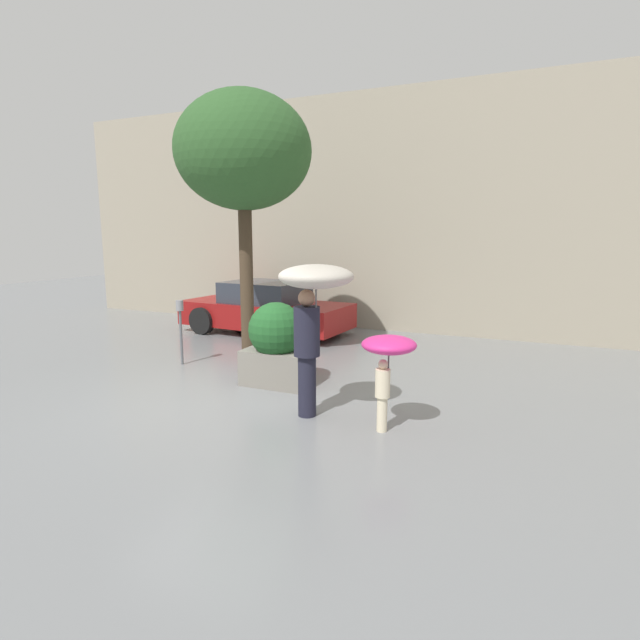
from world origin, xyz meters
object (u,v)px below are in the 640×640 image
parked_car_near (266,309)px  parking_meter (180,318)px  street_tree (243,153)px  person_adult (313,300)px  person_child (388,353)px  planter_box (276,343)px

parked_car_near → parking_meter: bearing=-174.4°
street_tree → parking_meter: bearing=-131.9°
person_adult → person_child: size_ratio=1.70×
person_adult → parked_car_near: size_ratio=0.48×
person_adult → parked_car_near: (-3.58, 4.91, -1.02)m
person_child → parked_car_near: 6.79m
parked_car_near → street_tree: size_ratio=0.85×
planter_box → parked_car_near: bearing=122.4°
parked_car_near → parking_meter: (0.09, -3.37, 0.29)m
planter_box → person_child: size_ratio=1.13×
planter_box → street_tree: size_ratio=0.27×
person_child → parked_car_near: parked_car_near is taller
parked_car_near → parking_meter: parked_car_near is taller
planter_box → parking_meter: planter_box is taller
planter_box → parking_meter: bearing=169.7°
street_tree → parking_meter: street_tree is taller
parked_car_near → street_tree: (0.97, -2.39, 3.41)m
planter_box → person_adult: person_adult is taller
person_child → street_tree: bearing=90.4°
person_adult → parked_car_near: person_adult is taller
planter_box → street_tree: 3.87m
person_child → planter_box: bearing=98.1°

